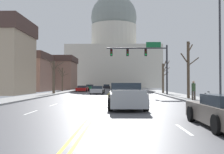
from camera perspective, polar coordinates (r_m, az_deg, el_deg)
The scene contains 19 objects.
ground at distance 17.96m, azimuth -2.73°, elevation -6.35°, with size 20.00×180.00×0.20m.
signal_gantry at distance 35.01m, azimuth 7.02°, elevation 4.33°, with size 7.91×0.41×6.78m.
street_lamp_right at distance 19.76m, azimuth 21.20°, elevation 7.73°, with size 2.13×0.24×7.66m.
capitol_building at distance 91.39m, azimuth 0.39°, elevation 5.87°, with size 30.10×19.06×34.05m.
sedan_near_00 at distance 29.85m, azimuth 2.51°, elevation -3.35°, with size 2.06×4.34×1.12m.
sedan_near_01 at distance 23.07m, azimuth 3.23°, elevation -3.82°, with size 2.19×4.35×1.23m.
pickup_truck_near_02 at distance 17.23m, azimuth 3.00°, elevation -4.20°, with size 2.45×5.83×1.61m.
sedan_oncoming_00 at distance 40.54m, azimuth -3.11°, elevation -2.77°, with size 2.03×4.59×1.17m.
sedan_oncoming_01 at distance 51.44m, azimuth -6.28°, elevation -2.47°, with size 2.19×4.64×1.11m.
sedan_oncoming_02 at distance 63.83m, azimuth -4.74°, elevation -2.21°, with size 2.12×4.51×1.25m.
sedan_oncoming_03 at distance 75.05m, azimuth -1.17°, elevation -2.08°, with size 2.11×4.31×1.22m.
flank_building_01 at distance 55.19m, azimuth -18.27°, elevation 1.02°, with size 9.63×9.91×7.44m.
flank_building_02 at distance 65.40m, azimuth -13.26°, elevation 0.79°, with size 12.61×9.81×7.81m.
bare_tree_00 at distance 40.17m, azimuth 10.87°, elevation 0.06°, with size 1.09×1.32×5.21m.
bare_tree_01 at distance 38.84m, azimuth -12.27°, elevation 0.26°, with size 2.36×2.69×4.92m.
bare_tree_02 at distance 26.99m, azimuth 15.92°, elevation 1.89°, with size 1.63×2.35×5.50m.
bare_tree_03 at distance 49.41m, azimuth -10.52°, elevation -0.20°, with size 1.96×2.47×4.41m.
pedestrian_00 at distance 24.43m, azimuth 16.94°, elevation -2.52°, with size 0.35×0.34×1.66m.
bicycle_parked at distance 21.91m, azimuth 19.65°, elevation -4.14°, with size 0.12×1.77×0.85m.
Camera 1 is at (1.21, -17.85, 1.60)m, focal length 43.05 mm.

